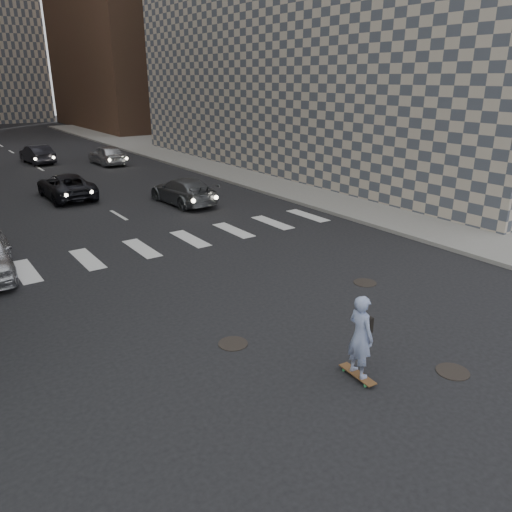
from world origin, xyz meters
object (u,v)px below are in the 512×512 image
(traffic_car_c, at_px, (66,186))
(traffic_car_d, at_px, (107,155))
(skateboarder, at_px, (361,336))
(traffic_car_e, at_px, (37,154))
(traffic_car_b, at_px, (183,191))

(traffic_car_c, height_order, traffic_car_d, traffic_car_d)
(skateboarder, height_order, traffic_car_d, skateboarder)
(skateboarder, height_order, traffic_car_e, skateboarder)
(traffic_car_d, bearing_deg, skateboarder, 77.96)
(traffic_car_b, distance_m, traffic_car_d, 13.73)
(traffic_car_b, distance_m, traffic_car_e, 17.30)
(traffic_car_c, distance_m, traffic_car_e, 12.61)
(traffic_car_e, bearing_deg, skateboarder, 82.85)
(skateboarder, distance_m, traffic_car_c, 20.30)
(skateboarder, xyz_separation_m, traffic_car_c, (-0.32, 20.29, -0.35))
(traffic_car_e, bearing_deg, traffic_car_b, 94.74)
(skateboarder, xyz_separation_m, traffic_car_d, (5.06, 29.48, -0.29))
(traffic_car_b, relative_size, traffic_car_c, 0.95)
(skateboarder, bearing_deg, traffic_car_c, 95.67)
(traffic_car_c, height_order, traffic_car_e, traffic_car_e)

